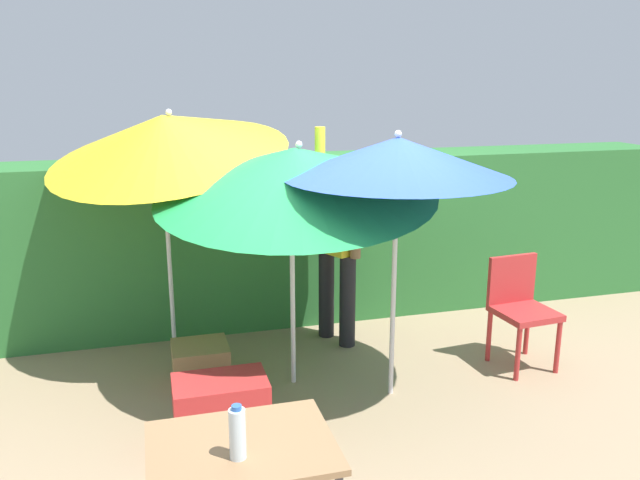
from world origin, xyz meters
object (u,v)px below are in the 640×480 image
Objects in this scene: umbrella_yellow at (295,172)px; crate_cardboard at (201,364)px; bottle_water at (237,433)px; umbrella_orange at (166,136)px; person_vendor at (337,239)px; chair_plastic at (520,304)px; folding_table at (242,464)px; cooler_box at (221,411)px; umbrella_rainbow at (398,158)px.

umbrella_yellow is 4.95× the size of crate_cardboard.
bottle_water is (-0.02, -2.23, 0.73)m from crate_cardboard.
umbrella_orange is 1.23× the size of person_vendor.
umbrella_orange is at bearing 160.33° from chair_plastic.
folding_table is (0.14, -2.77, -1.17)m from umbrella_orange.
person_vendor is 1.60m from chair_plastic.
folding_table is at bearing 74.12° from bottle_water.
umbrella_orange is 1.66m from person_vendor.
person_vendor is 3.16× the size of cooler_box.
umbrella_orange is 5.53× the size of crate_cardboard.
cooler_box is 0.85m from crate_cardboard.
umbrella_yellow is (-0.63, 0.36, -0.13)m from umbrella_rainbow.
umbrella_rainbow is 0.74m from umbrella_yellow.
umbrella_yellow is 1.71m from cooler_box.
chair_plastic is 2.58m from crate_cardboard.
crate_cardboard is (-0.06, 0.85, -0.06)m from cooler_box.
folding_table is at bearing -87.06° from umbrella_orange.
umbrella_orange is 1.80m from crate_cardboard.
chair_plastic is 1.50× the size of cooler_box.
chair_plastic is at bearing -4.70° from umbrella_yellow.
umbrella_rainbow is 2.19× the size of chair_plastic.
cooler_box is at bearing -167.96° from chair_plastic.
umbrella_orange reaches higher than folding_table.
bottle_water is (-1.27, -2.75, -0.05)m from person_vendor.
umbrella_yellow is at bearing -43.35° from umbrella_orange.
person_vendor reaches higher than folding_table.
umbrella_rainbow is 2.36m from folding_table.
umbrella_rainbow is 8.12× the size of bottle_water.
umbrella_yellow is 8.66× the size of bottle_water.
umbrella_orange reaches higher than chair_plastic.
person_vendor is at bearing 146.92° from chair_plastic.
person_vendor is 2.94m from folding_table.
person_vendor is 4.48× the size of crate_cardboard.
person_vendor is 1.56m from crate_cardboard.
cooler_box is at bearing -134.31° from umbrella_yellow.
crate_cardboard is 0.52× the size of folding_table.
umbrella_orange is 3.89× the size of cooler_box.
umbrella_rainbow is at bearing -84.27° from person_vendor.
bottle_water is at bearing -128.82° from umbrella_rainbow.
chair_plastic is 1.11× the size of folding_table.
chair_plastic is at bearing -33.08° from person_vendor.
umbrella_orange is 1.12× the size of umbrella_yellow.
umbrella_rainbow is 1.34m from person_vendor.
cooler_box is (-1.19, -1.37, -0.72)m from person_vendor.
umbrella_rainbow is 3.28× the size of cooler_box.
cooler_box is 1.42× the size of crate_cardboard.
bottle_water is at bearing -93.11° from cooler_box.
umbrella_rainbow reaches higher than cooler_box.
umbrella_yellow is 2.15m from chair_plastic.
cooler_box is at bearing -130.98° from person_vendor.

